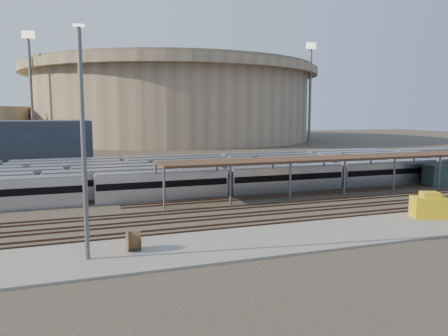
% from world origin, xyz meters
% --- Properties ---
extents(ground, '(420.00, 420.00, 0.00)m').
position_xyz_m(ground, '(0.00, 0.00, 0.00)').
color(ground, '#383026').
rests_on(ground, ground).
extents(apron, '(50.00, 9.00, 0.20)m').
position_xyz_m(apron, '(-5.00, -15.00, 0.10)').
color(apron, gray).
rests_on(apron, ground).
extents(subway_trains, '(130.50, 23.90, 3.60)m').
position_xyz_m(subway_trains, '(-1.52, 18.50, 1.80)').
color(subway_trains, '#AFAEB3').
rests_on(subway_trains, ground).
extents(inspection_shed, '(60.30, 6.00, 5.30)m').
position_xyz_m(inspection_shed, '(22.00, 4.00, 4.98)').
color(inspection_shed, '#58585D').
rests_on(inspection_shed, ground).
extents(empty_tracks, '(170.00, 9.62, 0.18)m').
position_xyz_m(empty_tracks, '(0.00, -5.00, 0.09)').
color(empty_tracks, '#4C3323').
rests_on(empty_tracks, ground).
extents(stadium, '(124.00, 124.00, 32.50)m').
position_xyz_m(stadium, '(25.00, 140.00, 16.47)').
color(stadium, gray).
rests_on(stadium, ground).
extents(floodlight_0, '(4.00, 1.00, 38.40)m').
position_xyz_m(floodlight_0, '(-30.00, 110.00, 20.65)').
color(floodlight_0, '#58585D').
rests_on(floodlight_0, ground).
extents(floodlight_2, '(4.00, 1.00, 38.40)m').
position_xyz_m(floodlight_2, '(70.00, 100.00, 20.65)').
color(floodlight_2, '#58585D').
rests_on(floodlight_2, ground).
extents(floodlight_3, '(4.00, 1.00, 38.40)m').
position_xyz_m(floodlight_3, '(-10.00, 160.00, 20.65)').
color(floodlight_3, '#58585D').
rests_on(floodlight_3, ground).
extents(cable_reel_east, '(0.99, 1.78, 1.78)m').
position_xyz_m(cable_reel_east, '(-13.84, -14.30, 1.09)').
color(cable_reel_east, brown).
rests_on(cable_reel_east, apron).
extents(yard_light_pole, '(0.82, 0.36, 17.95)m').
position_xyz_m(yard_light_pole, '(-17.56, -15.30, 9.26)').
color(yard_light_pole, '#58585D').
rests_on(yard_light_pole, apron).
extents(yellow_equipment, '(4.23, 3.51, 2.27)m').
position_xyz_m(yellow_equipment, '(18.50, -13.39, 1.33)').
color(yellow_equipment, gold).
rests_on(yellow_equipment, apron).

